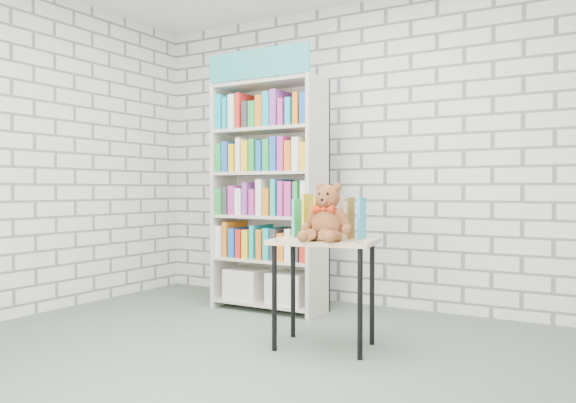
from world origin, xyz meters
The scene contains 6 objects.
ground centered at (0.00, 0.00, 0.00)m, with size 4.50×4.50×0.00m, color #4E5C4E.
room_shell centered at (0.00, 0.00, 1.78)m, with size 4.52×4.02×2.81m.
bookshelf centered at (-0.60, 1.36, 1.03)m, with size 1.01×0.39×2.26m.
display_table centered at (0.35, 0.53, 0.63)m, with size 0.75×0.58×0.73m.
table_books centered at (0.33, 0.64, 0.88)m, with size 0.51×0.29×0.28m.
teddy_bear centered at (0.42, 0.43, 0.89)m, with size 0.35×0.33×0.38m.
Camera 1 is at (2.04, -2.84, 1.07)m, focal length 35.00 mm.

